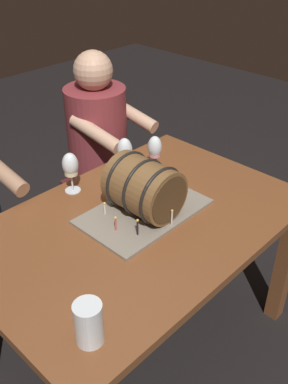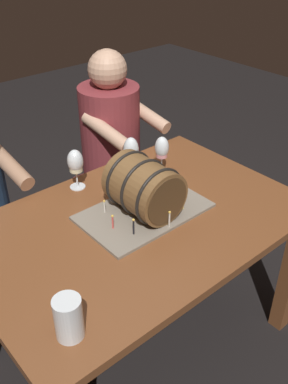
% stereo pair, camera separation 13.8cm
% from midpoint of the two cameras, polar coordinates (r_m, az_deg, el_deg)
% --- Properties ---
extents(ground_plane, '(8.00, 8.00, 0.00)m').
position_cam_midpoint_polar(ground_plane, '(2.25, 1.18, -18.90)').
color(ground_plane, black).
extents(dining_table, '(1.33, 0.88, 0.74)m').
position_cam_midpoint_polar(dining_table, '(1.80, 1.41, -6.51)').
color(dining_table, brown).
rests_on(dining_table, ground).
extents(barrel_cake, '(0.51, 0.32, 0.24)m').
position_cam_midpoint_polar(barrel_cake, '(1.71, 2.31, 0.20)').
color(barrel_cake, gray).
rests_on(barrel_cake, dining_table).
extents(wine_glass_rose, '(0.07, 0.07, 0.18)m').
position_cam_midpoint_polar(wine_glass_rose, '(2.00, 4.33, 5.54)').
color(wine_glass_rose, white).
rests_on(wine_glass_rose, dining_table).
extents(wine_glass_white, '(0.07, 0.07, 0.18)m').
position_cam_midpoint_polar(wine_glass_white, '(1.89, -6.89, 3.73)').
color(wine_glass_white, white).
rests_on(wine_glass_white, dining_table).
extents(wine_glass_amber, '(0.07, 0.07, 0.19)m').
position_cam_midpoint_polar(wine_glass_amber, '(1.96, 0.32, 5.25)').
color(wine_glass_amber, white).
rests_on(wine_glass_amber, dining_table).
extents(beer_pint, '(0.08, 0.08, 0.14)m').
position_cam_midpoint_polar(beer_pint, '(1.29, -6.68, -16.35)').
color(beer_pint, white).
rests_on(beer_pint, dining_table).
extents(person_seated_right, '(0.39, 0.48, 1.19)m').
position_cam_midpoint_polar(person_seated_right, '(2.50, -2.61, 3.67)').
color(person_seated_right, '#4C1B1E').
rests_on(person_seated_right, ground).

